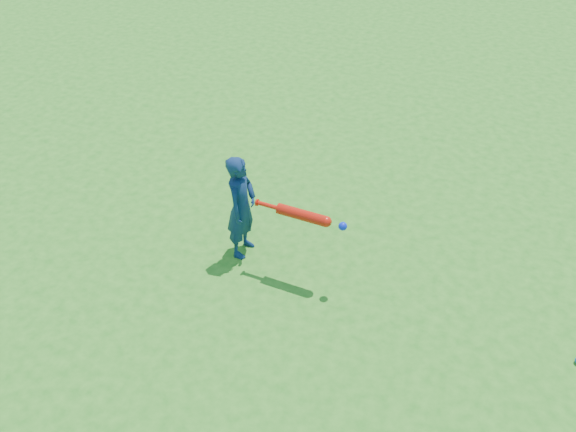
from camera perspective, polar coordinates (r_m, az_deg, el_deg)
name	(u,v)px	position (r m, az deg, el deg)	size (l,w,h in m)	color
ground	(264,222)	(6.94, -2.12, -0.56)	(80.00, 80.00, 0.00)	#26731B
child	(241,207)	(6.25, -4.17, 0.82)	(0.40, 0.27, 1.11)	#10264E
bat_swing	(306,216)	(5.86, 1.60, 0.00)	(0.91, 0.14, 0.10)	red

